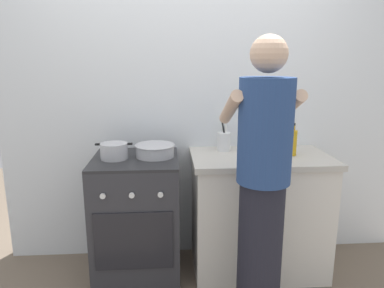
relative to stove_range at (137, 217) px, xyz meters
name	(u,v)px	position (x,y,z in m)	size (l,w,h in m)	color
ground	(186,282)	(0.35, -0.15, -0.45)	(6.00, 6.00, 0.00)	#6B5B4C
back_wall	(208,102)	(0.55, 0.35, 0.80)	(3.20, 0.10, 2.50)	silver
countertop	(258,213)	(0.90, 0.00, 0.00)	(1.00, 0.60, 0.90)	silver
stove_range	(137,217)	(0.00, 0.00, 0.00)	(0.60, 0.62, 0.90)	#2D2D33
pot	(114,151)	(-0.14, -0.01, 0.51)	(0.25, 0.19, 0.11)	#B2B2B7
mixing_bowl	(155,150)	(0.14, 0.03, 0.50)	(0.29, 0.29, 0.09)	#B7B7BC
utensil_crock	(224,138)	(0.66, 0.17, 0.55)	(0.10, 0.10, 0.33)	silver
oil_bottle	(292,142)	(1.12, 0.00, 0.55)	(0.06, 0.06, 0.23)	gold
person	(262,188)	(0.76, -0.56, 0.41)	(0.41, 0.50, 1.70)	black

